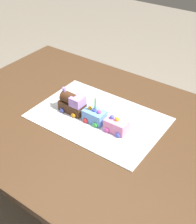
# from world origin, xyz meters

# --- Properties ---
(ground_plane) EXTENTS (8.00, 8.00, 0.00)m
(ground_plane) POSITION_xyz_m (0.00, 0.00, 0.00)
(ground_plane) COLOR gray
(dining_table) EXTENTS (1.40, 1.00, 0.74)m
(dining_table) POSITION_xyz_m (0.00, 0.00, 0.63)
(dining_table) COLOR #4C331E
(dining_table) RESTS_ON ground
(cake_board) EXTENTS (0.60, 0.40, 0.00)m
(cake_board) POSITION_xyz_m (0.05, 0.04, 0.74)
(cake_board) COLOR silver
(cake_board) RESTS_ON dining_table
(cake_locomotive) EXTENTS (0.14, 0.08, 0.12)m
(cake_locomotive) POSITION_xyz_m (-0.07, 0.01, 0.79)
(cake_locomotive) COLOR #472816
(cake_locomotive) RESTS_ON cake_board
(cake_car_gondola_sky_blue) EXTENTS (0.10, 0.08, 0.07)m
(cake_car_gondola_sky_blue) POSITION_xyz_m (0.05, 0.01, 0.77)
(cake_car_gondola_sky_blue) COLOR #669EEA
(cake_car_gondola_sky_blue) RESTS_ON cake_board
(cake_car_flatbed_bubblegum) EXTENTS (0.10, 0.08, 0.07)m
(cake_car_flatbed_bubblegum) POSITION_xyz_m (0.17, 0.01, 0.77)
(cake_car_flatbed_bubblegum) COLOR pink
(cake_car_flatbed_bubblegum) RESTS_ON cake_board
(birthday_candle) EXTENTS (0.01, 0.01, 0.06)m
(birthday_candle) POSITION_xyz_m (0.06, 0.01, 0.85)
(birthday_candle) COLOR #66D872
(birthday_candle) RESTS_ON cake_car_gondola_sky_blue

